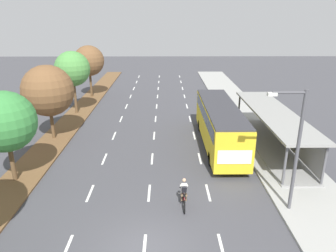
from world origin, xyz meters
name	(u,v)px	position (x,y,z in m)	size (l,w,h in m)	color
ground_plane	(144,250)	(0.00, 0.00, 0.00)	(140.00, 140.00, 0.00)	#424247
median_strip	(77,115)	(-8.30, 20.00, 0.06)	(2.60, 52.00, 0.12)	brown
sidewalk_right	(243,114)	(9.25, 20.00, 0.07)	(4.50, 52.00, 0.15)	#9E9E99
lane_divider_left	(121,119)	(-3.50, 18.74, 0.00)	(0.14, 48.48, 0.01)	white
lane_divider_center	(156,119)	(0.00, 18.74, 0.00)	(0.14, 48.48, 0.01)	white
lane_divider_right	(190,119)	(3.50, 18.74, 0.00)	(0.14, 48.48, 0.01)	white
bus_shelter	(276,126)	(9.53, 11.30, 1.87)	(2.90, 13.00, 2.86)	gray
bus	(220,122)	(5.25, 11.76, 2.07)	(2.54, 11.29, 3.37)	yellow
cyclist	(184,194)	(1.97, 3.29, 0.79)	(0.46, 1.82, 1.71)	black
median_tree_second	(5,122)	(-8.53, 6.22, 3.98)	(3.67, 3.67, 5.71)	brown
median_tree_third	(48,91)	(-8.50, 13.42, 4.18)	(4.16, 4.16, 6.14)	brown
median_tree_fourth	(72,69)	(-8.47, 20.63, 4.78)	(3.57, 3.57, 6.46)	brown
median_tree_fifth	(89,61)	(-8.45, 27.84, 4.61)	(3.74, 3.74, 6.37)	brown
streetlight	(295,144)	(7.42, 2.92, 3.89)	(1.91, 0.24, 6.50)	#4C4C51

